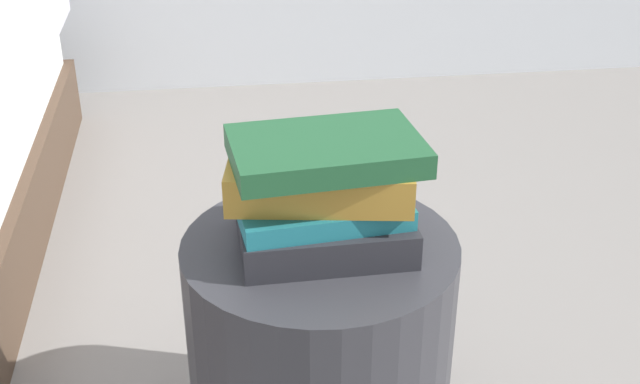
# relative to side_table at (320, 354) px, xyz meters

# --- Properties ---
(side_table) EXTENTS (0.46, 0.46, 0.45)m
(side_table) POSITION_rel_side_table_xyz_m (0.00, 0.00, 0.00)
(side_table) COLOR #333338
(side_table) RESTS_ON ground_plane
(book_charcoal) EXTENTS (0.28, 0.21, 0.06)m
(book_charcoal) POSITION_rel_side_table_xyz_m (0.01, -0.00, 0.25)
(book_charcoal) COLOR #28282D
(book_charcoal) RESTS_ON side_table
(book_teal) EXTENTS (0.28, 0.21, 0.03)m
(book_teal) POSITION_rel_side_table_xyz_m (-0.00, 0.00, 0.30)
(book_teal) COLOR #1E727F
(book_teal) RESTS_ON book_charcoal
(book_ochre) EXTENTS (0.30, 0.20, 0.06)m
(book_ochre) POSITION_rel_side_table_xyz_m (0.00, 0.00, 0.35)
(book_ochre) COLOR #B7842D
(book_ochre) RESTS_ON book_teal
(book_forest) EXTENTS (0.30, 0.21, 0.04)m
(book_forest) POSITION_rel_side_table_xyz_m (0.01, -0.01, 0.40)
(book_forest) COLOR #1E512D
(book_forest) RESTS_ON book_ochre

